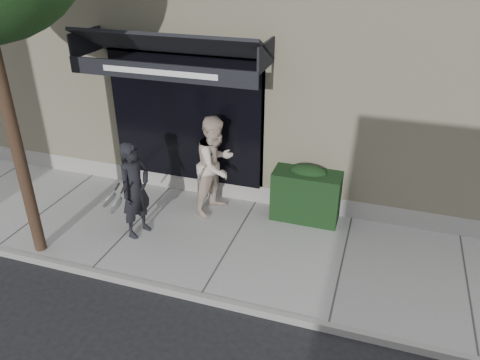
% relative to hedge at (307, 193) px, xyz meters
% --- Properties ---
extents(ground, '(80.00, 80.00, 0.00)m').
position_rel_hedge_xyz_m(ground, '(-1.10, -1.25, -0.66)').
color(ground, black).
rests_on(ground, ground).
extents(sidewalk, '(20.00, 3.00, 0.12)m').
position_rel_hedge_xyz_m(sidewalk, '(-1.10, -1.25, -0.60)').
color(sidewalk, gray).
rests_on(sidewalk, ground).
extents(curb, '(20.00, 0.10, 0.14)m').
position_rel_hedge_xyz_m(curb, '(-1.10, -2.80, -0.59)').
color(curb, gray).
rests_on(curb, ground).
extents(building_facade, '(14.30, 8.04, 5.64)m').
position_rel_hedge_xyz_m(building_facade, '(-1.11, 3.71, 2.08)').
color(building_facade, beige).
rests_on(building_facade, ground).
extents(hedge, '(1.30, 0.70, 1.14)m').
position_rel_hedge_xyz_m(hedge, '(0.00, 0.00, 0.00)').
color(hedge, black).
rests_on(hedge, sidewalk).
extents(pedestrian_front, '(0.76, 0.91, 1.83)m').
position_rel_hedge_xyz_m(pedestrian_front, '(-2.86, -1.54, 0.38)').
color(pedestrian_front, black).
rests_on(pedestrian_front, sidewalk).
extents(pedestrian_back, '(1.03, 1.17, 2.01)m').
position_rel_hedge_xyz_m(pedestrian_back, '(-1.77, -0.29, 0.47)').
color(pedestrian_back, beige).
rests_on(pedestrian_back, sidewalk).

